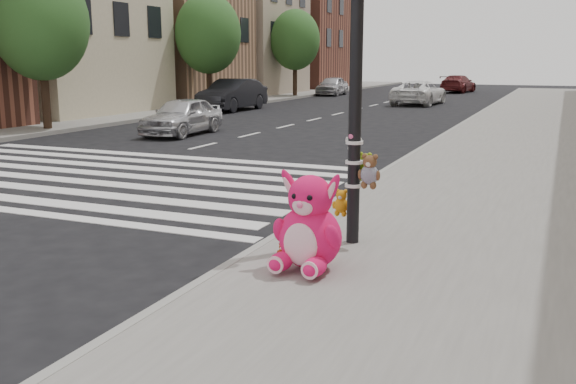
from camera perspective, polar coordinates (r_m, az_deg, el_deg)
The scene contains 19 objects.
ground at distance 8.10m, azimuth -16.33°, elevation -6.47°, with size 120.00×120.00×0.00m, color black.
sidewalk_near at distance 16.07m, azimuth 23.00°, elevation 2.23°, with size 7.00×80.00×0.14m, color slate.
sidewalk_far at distance 31.90m, azimuth -12.38°, elevation 7.18°, with size 6.00×80.00×0.14m, color slate.
curb_edge at distance 16.43m, azimuth 10.90°, elevation 3.15°, with size 0.12×80.00×0.15m, color gray.
crosswalk at distance 14.80m, azimuth -17.10°, elevation 1.66°, with size 11.00×6.00×0.01m, color silver, non-canonical shape.
bld_far_c at distance 37.93m, azimuth -9.79°, elevation 13.91°, with size 6.00×8.00×8.00m, color #A77959.
bld_far_d at distance 45.80m, azimuth -3.51°, elevation 14.91°, with size 6.00×8.00×10.00m, color gray.
bld_far_e at distance 55.82m, azimuth 1.72°, elevation 13.84°, with size 6.00×10.00×9.00m, color brown.
signal_pole at distance 8.08m, azimuth 6.15°, elevation 6.83°, with size 0.69×0.49×4.00m.
tree_far_a at distance 23.42m, azimuth -21.19°, elevation 13.88°, with size 3.20×3.20×5.44m.
tree_far_b at distance 32.27m, azimuth -7.12°, elevation 13.77°, with size 3.20×3.20×5.44m.
tree_far_c at distance 42.14m, azimuth 0.63°, elevation 13.36°, with size 3.20×3.20×5.44m.
pink_bunny at distance 7.17m, azimuth 1.86°, elevation -3.31°, with size 0.81×0.86×1.14m.
red_teddy at distance 7.59m, azimuth -0.50°, elevation -5.29°, with size 0.14×0.10×0.21m, color #A22C10, non-canonical shape.
car_silver_far at distance 21.56m, azimuth -9.39°, elevation 6.68°, with size 1.46×3.64×1.24m, color silver.
car_dark_far at distance 31.41m, azimuth -4.96°, elevation 8.60°, with size 1.61×4.62×1.52m, color black.
car_white_near at distance 36.16m, azimuth 11.58°, elevation 8.64°, with size 2.16×4.68×1.30m, color white.
car_maroon_near at distance 50.05m, azimuth 14.88°, elevation 9.28°, with size 1.79×4.41×1.28m, color maroon.
car_silver_deep at distance 44.74m, azimuth 3.95°, elevation 9.40°, with size 1.53×3.81×1.30m, color silver.
Camera 1 is at (4.99, -5.89, 2.47)m, focal length 40.00 mm.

